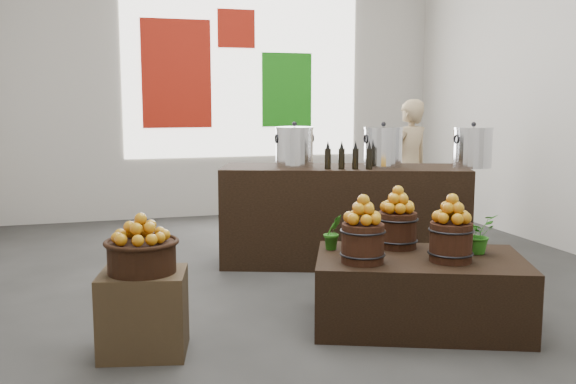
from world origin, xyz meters
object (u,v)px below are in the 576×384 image
object	(u,v)px
counter	(343,215)
crate	(144,313)
stock_pot_center	(383,148)
stock_pot_left	(294,148)
shopper	(408,166)
display_table	(419,291)
stock_pot_right	(473,148)
wicker_basket	(142,257)

from	to	relation	value
counter	crate	bearing A→B (deg)	-119.81
counter	stock_pot_center	world-z (taller)	stock_pot_center
stock_pot_left	counter	bearing A→B (deg)	-19.46
crate	stock_pot_center	distance (m)	2.96
counter	shopper	distance (m)	1.77
display_table	stock_pot_left	xyz separation A→B (m)	(-0.32, 1.92, 0.87)
stock_pot_left	shopper	distance (m)	2.03
counter	stock_pot_right	xyz separation A→B (m)	(1.13, -0.40, 0.65)
display_table	stock_pot_center	bearing A→B (deg)	95.91
display_table	counter	distance (m)	1.78
crate	stock_pot_center	world-z (taller)	stock_pot_center
display_table	stock_pot_left	bearing A→B (deg)	121.28
wicker_basket	display_table	bearing A→B (deg)	-1.12
wicker_basket	display_table	size ratio (longest dim) A/B	0.29
stock_pot_left	stock_pot_center	distance (m)	0.83
display_table	counter	bearing A→B (deg)	107.82
stock_pot_center	wicker_basket	bearing A→B (deg)	-145.66
crate	wicker_basket	size ratio (longest dim) A/B	1.25
wicker_basket	stock_pot_right	distance (m)	3.44
wicker_basket	stock_pot_center	xyz separation A→B (m)	(2.34, 1.60, 0.50)
stock_pot_left	shopper	xyz separation A→B (m)	(1.73, 1.02, -0.33)
crate	stock_pot_left	bearing A→B (deg)	50.32
crate	stock_pot_center	xyz separation A→B (m)	(2.34, 1.60, 0.86)
stock_pot_center	stock_pot_right	size ratio (longest dim) A/B	1.00
crate	wicker_basket	world-z (taller)	wicker_basket
wicker_basket	stock_pot_right	size ratio (longest dim) A/B	1.17
display_table	stock_pot_right	size ratio (longest dim) A/B	4.00
counter	stock_pot_left	world-z (taller)	stock_pot_left
stock_pot_left	stock_pot_right	xyz separation A→B (m)	(1.57, -0.56, 0.00)
wicker_basket	stock_pot_center	size ratio (longest dim) A/B	1.17
wicker_basket	stock_pot_center	bearing A→B (deg)	34.34
stock_pot_right	shopper	world-z (taller)	shopper
stock_pot_center	stock_pot_right	world-z (taller)	same
display_table	crate	bearing A→B (deg)	-159.23
crate	stock_pot_left	distance (m)	2.59
counter	stock_pot_left	size ratio (longest dim) A/B	6.47
counter	stock_pot_left	bearing A→B (deg)	180.00
display_table	counter	size ratio (longest dim) A/B	0.62
stock_pot_left	wicker_basket	bearing A→B (deg)	-129.68
display_table	stock_pot_right	world-z (taller)	stock_pot_right
wicker_basket	shopper	distance (m)	4.38
stock_pot_right	crate	bearing A→B (deg)	-157.07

